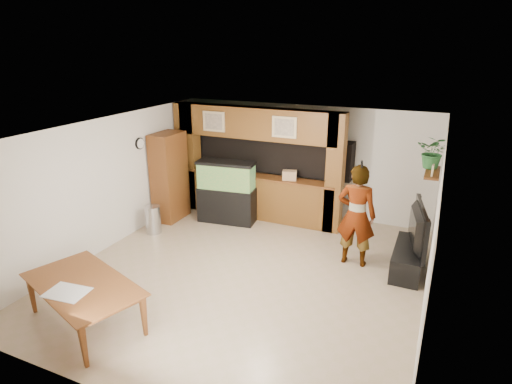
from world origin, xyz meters
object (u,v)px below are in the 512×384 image
at_px(pantry_cabinet, 169,177).
at_px(television, 412,227).
at_px(person, 356,215).
at_px(aquarium, 227,193).
at_px(dining_table, 83,305).

relative_size(pantry_cabinet, television, 1.46).
bearing_deg(person, aquarium, -15.30).
distance_m(aquarium, television, 4.11).
height_order(aquarium, television, aquarium).
xyz_separation_m(aquarium, television, (4.06, -0.67, 0.15)).
height_order(pantry_cabinet, aquarium, pantry_cabinet).
xyz_separation_m(aquarium, person, (3.09, -0.81, 0.26)).
bearing_deg(television, aquarium, 70.00).
height_order(pantry_cabinet, television, pantry_cabinet).
relative_size(pantry_cabinet, dining_table, 1.07).
distance_m(aquarium, person, 3.21).
xyz_separation_m(aquarium, dining_table, (-0.12, -4.29, -0.37)).
bearing_deg(dining_table, pantry_cabinet, 126.29).
xyz_separation_m(television, person, (-0.96, -0.14, 0.11)).
bearing_deg(dining_table, television, 60.55).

